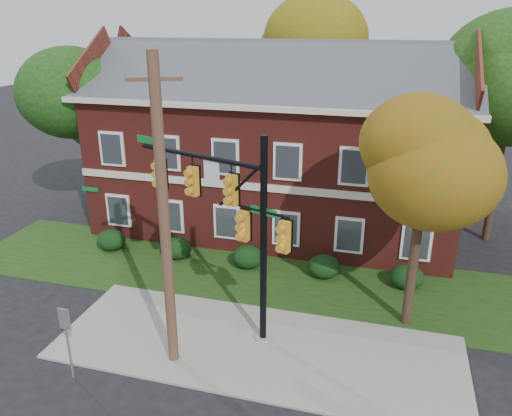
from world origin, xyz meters
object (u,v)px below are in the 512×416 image
(hedge_center, at_px, (248,257))
(tree_left_rear, at_px, (95,99))
(hedge_left, at_px, (177,248))
(hedge_far_right, at_px, (407,277))
(tree_far_rear, at_px, (326,50))
(hedge_far_left, at_px, (111,240))
(hedge_right, at_px, (324,267))
(tree_near_right, at_px, (435,152))
(sign_post, at_px, (66,332))
(apartment_building, at_px, (276,136))
(traffic_signal, at_px, (231,212))
(utility_pole, at_px, (164,221))

(hedge_center, bearing_deg, tree_left_rear, 156.96)
(hedge_left, bearing_deg, hedge_far_right, 0.00)
(hedge_far_right, distance_m, tree_far_rear, 16.51)
(hedge_far_left, xyz_separation_m, hedge_center, (7.00, 0.00, 0.00))
(hedge_left, distance_m, tree_left_rear, 9.69)
(hedge_far_right, bearing_deg, tree_left_rear, 166.11)
(hedge_right, xyz_separation_m, tree_near_right, (3.72, -2.83, 6.14))
(hedge_left, height_order, tree_left_rear, tree_left_rear)
(hedge_right, relative_size, hedge_far_right, 1.00)
(tree_near_right, xyz_separation_m, tree_left_rear, (-16.95, 6.97, 0.01))
(sign_post, bearing_deg, apartment_building, 76.42)
(hedge_far_right, relative_size, sign_post, 0.55)
(tree_far_rear, height_order, traffic_signal, tree_far_rear)
(apartment_building, xyz_separation_m, sign_post, (-3.25, -13.95, -3.26))
(hedge_far_left, height_order, traffic_signal, traffic_signal)
(hedge_left, relative_size, tree_near_right, 0.16)
(hedge_far_right, height_order, tree_left_rear, tree_left_rear)
(hedge_right, relative_size, tree_left_rear, 0.16)
(hedge_left, bearing_deg, hedge_right, 0.00)
(hedge_far_right, bearing_deg, hedge_right, 180.00)
(hedge_center, relative_size, traffic_signal, 0.19)
(hedge_center, relative_size, tree_near_right, 0.16)
(hedge_center, distance_m, hedge_far_right, 7.00)
(hedge_center, bearing_deg, tree_far_rear, 84.15)
(tree_far_rear, bearing_deg, hedge_far_left, -122.50)
(hedge_far_left, bearing_deg, sign_post, -66.66)
(traffic_signal, distance_m, utility_pole, 2.68)
(traffic_signal, bearing_deg, tree_left_rear, 159.01)
(tree_near_right, bearing_deg, hedge_center, 158.58)
(hedge_center, xyz_separation_m, traffic_signal, (0.84, -4.76, 4.08))
(hedge_far_right, distance_m, traffic_signal, 8.79)
(hedge_left, xyz_separation_m, hedge_center, (3.50, 0.00, 0.00))
(traffic_signal, bearing_deg, hedge_right, 79.92)
(apartment_building, bearing_deg, traffic_signal, -85.22)
(hedge_far_right, height_order, utility_pole, utility_pole)
(hedge_right, xyz_separation_m, utility_pole, (-4.00, -7.05, 4.53))
(apartment_building, relative_size, utility_pole, 1.89)
(hedge_center, xyz_separation_m, tree_left_rear, (-9.73, 4.14, 6.16))
(hedge_far_right, relative_size, traffic_signal, 0.19)
(hedge_far_left, distance_m, sign_post, 9.55)
(apartment_building, distance_m, hedge_right, 7.73)
(hedge_left, distance_m, hedge_far_right, 10.50)
(tree_far_rear, bearing_deg, utility_pole, -95.23)
(hedge_left, bearing_deg, tree_near_right, -14.81)
(hedge_far_right, relative_size, tree_far_rear, 0.12)
(hedge_far_left, height_order, sign_post, sign_post)
(traffic_signal, bearing_deg, hedge_far_left, 167.83)
(utility_pole, bearing_deg, tree_near_right, 4.72)
(apartment_building, height_order, hedge_far_left, apartment_building)
(traffic_signal, bearing_deg, hedge_center, 119.10)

